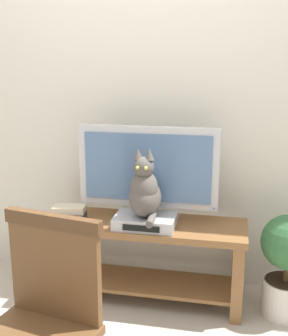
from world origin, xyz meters
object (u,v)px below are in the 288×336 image
Objects in this scene: tv_stand at (146,247)px; potted_plant at (287,261)px; tv at (148,171)px; wooden_chair at (40,314)px; cat at (145,192)px; media_box at (145,221)px; book_stack at (68,213)px.

potted_plant reaches higher than tv_stand.
tv is 1.25m from wooden_chair.
media_box is at bearing 93.93° from cat.
potted_plant is at bearing -1.15° from tv_stand.
cat reaches higher than book_stack.
media_box is at bearing 77.44° from wooden_chair.
tv is 0.60m from book_stack.
cat is 0.98m from potted_plant.
book_stack is (-0.53, 0.03, 0.00)m from media_box.
wooden_chair reaches higher than media_box.
media_box is 0.53m from book_stack.
tv_stand is 0.90m from potted_plant.
wooden_chair reaches higher than tv_stand.
book_stack is 0.35× the size of potted_plant.
tv is at bearing 95.05° from cat.
tv is at bearing 95.18° from media_box.
potted_plant is at bearing 4.67° from cat.
cat reaches higher than wooden_chair.
wooden_chair is at bearing -101.11° from tv_stand.
wooden_chair is (-0.23, -1.05, -0.04)m from media_box.
cat reaches higher than media_box.
tv reaches higher than potted_plant.
wooden_chair is at bearing -135.43° from potted_plant.
potted_plant is (0.88, 0.07, -0.41)m from cat.
potted_plant is at bearing 0.99° from book_stack.
media_box is 0.58× the size of potted_plant.
tv_stand is at bearing 100.04° from media_box.
tv_stand is 0.42m from cat.
cat reaches higher than tv_stand.
tv_stand is 1.96× the size of potted_plant.
media_box is 1.07m from wooden_chair.
book_stack is 1.43m from potted_plant.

